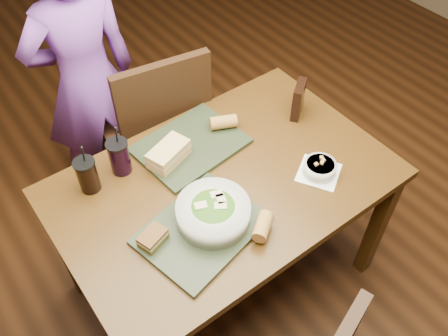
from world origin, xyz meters
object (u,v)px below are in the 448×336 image
at_px(tray_near, 202,230).
at_px(chip_bag, 298,100).
at_px(diner, 87,81).
at_px(cup_cola, 87,175).
at_px(salad_bowl, 213,212).
at_px(sandwich_far, 169,154).
at_px(baguette_far, 223,122).
at_px(sandwich_near, 153,238).
at_px(cup_berry, 119,157).
at_px(dining_table, 224,195).
at_px(soup_bowl, 320,168).
at_px(chair_far, 158,130).
at_px(baguette_near, 263,226).
at_px(tray_far, 190,145).

bearing_deg(tray_near, chip_bag, 20.75).
height_order(diner, cup_cola, diner).
bearing_deg(salad_bowl, cup_cola, 124.40).
xyz_separation_m(sandwich_far, baguette_far, (0.29, 0.02, -0.01)).
relative_size(salad_bowl, sandwich_near, 2.37).
bearing_deg(cup_berry, dining_table, -44.33).
height_order(sandwich_near, cup_berry, cup_berry).
bearing_deg(cup_cola, baguette_far, -4.37).
xyz_separation_m(soup_bowl, cup_berry, (-0.61, 0.48, 0.05)).
distance_m(chair_far, baguette_far, 0.44).
bearing_deg(cup_berry, sandwich_far, -25.10).
relative_size(soup_bowl, baguette_far, 1.89).
bearing_deg(salad_bowl, baguette_near, -53.23).
height_order(tray_far, salad_bowl, salad_bowl).
relative_size(chair_far, sandwich_near, 9.10).
bearing_deg(cup_berry, sandwich_near, -102.14).
xyz_separation_m(tray_near, soup_bowl, (0.53, -0.05, 0.02)).
bearing_deg(dining_table, sandwich_near, -166.31).
xyz_separation_m(soup_bowl, cup_cola, (-0.75, 0.47, 0.04)).
xyz_separation_m(dining_table, soup_bowl, (0.32, -0.19, 0.12)).
height_order(dining_table, soup_bowl, soup_bowl).
bearing_deg(baguette_near, chair_far, 85.23).
bearing_deg(sandwich_far, chip_bag, -7.82).
distance_m(diner, tray_near, 1.06).
bearing_deg(dining_table, chip_bag, 13.75).
height_order(soup_bowl, baguette_far, baguette_far).
height_order(sandwich_far, chip_bag, chip_bag).
bearing_deg(baguette_far, tray_near, -135.09).
xyz_separation_m(cup_cola, cup_berry, (0.14, 0.01, 0.00)).
distance_m(sandwich_far, cup_berry, 0.19).
distance_m(diner, tray_far, 0.70).
distance_m(chair_far, baguette_near, 0.89).
relative_size(chair_far, tray_far, 2.41).
bearing_deg(tray_far, salad_bowl, -111.87).
xyz_separation_m(baguette_far, cup_berry, (-0.46, 0.06, 0.03)).
bearing_deg(tray_far, baguette_near, -94.37).
relative_size(salad_bowl, soup_bowl, 1.24).
distance_m(baguette_far, chip_bag, 0.34).
distance_m(tray_near, sandwich_far, 0.36).
bearing_deg(baguette_near, soup_bowl, 13.47).
distance_m(sandwich_near, sandwich_far, 0.39).
xyz_separation_m(tray_far, sandwich_near, (-0.37, -0.32, 0.03)).
distance_m(soup_bowl, baguette_far, 0.45).
distance_m(tray_near, baguette_far, 0.53).
distance_m(salad_bowl, cup_cola, 0.50).
xyz_separation_m(sandwich_near, baguette_near, (0.33, -0.19, 0.00)).
height_order(chair_far, salad_bowl, chair_far).
relative_size(tray_far, cup_cola, 1.88).
distance_m(tray_near, sandwich_near, 0.18).
xyz_separation_m(soup_bowl, baguette_far, (-0.15, 0.42, 0.02)).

